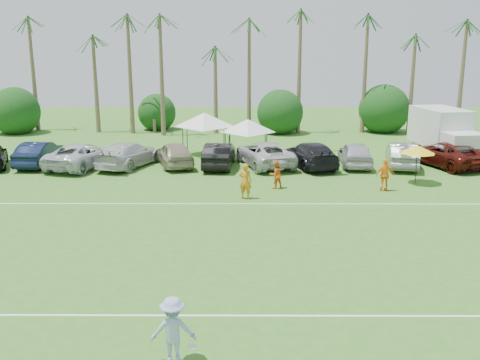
{
  "coord_description": "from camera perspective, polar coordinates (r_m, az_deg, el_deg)",
  "views": [
    {
      "loc": [
        2.46,
        -12.87,
        8.03
      ],
      "look_at": [
        2.33,
        12.78,
        1.6
      ],
      "focal_mm": 40.0,
      "sensor_mm": 36.0,
      "label": 1
    }
  ],
  "objects": [
    {
      "name": "ground",
      "position": [
        15.37,
        -9.41,
        -17.63
      ],
      "size": [
        120.0,
        120.0,
        0.0
      ],
      "primitive_type": "plane",
      "color": "#34691F",
      "rests_on": "ground"
    },
    {
      "name": "field_lines",
      "position": [
        22.5,
        -6.06,
        -6.9
      ],
      "size": [
        80.0,
        12.1,
        0.01
      ],
      "color": "white",
      "rests_on": "ground"
    },
    {
      "name": "palm_tree_1",
      "position": [
        54.47,
        -21.26,
        13.49
      ],
      "size": [
        2.4,
        2.4,
        9.9
      ],
      "color": "brown",
      "rests_on": "ground"
    },
    {
      "name": "palm_tree_2",
      "position": [
        52.9,
        -16.13,
        14.82
      ],
      "size": [
        2.4,
        2.4,
        10.9
      ],
      "color": "brown",
      "rests_on": "ground"
    },
    {
      "name": "palm_tree_3",
      "position": [
        51.98,
        -11.79,
        16.03
      ],
      "size": [
        2.4,
        2.4,
        11.9
      ],
      "color": "brown",
      "rests_on": "ground"
    },
    {
      "name": "palm_tree_4",
      "position": [
        51.29,
        -7.15,
        13.35
      ],
      "size": [
        2.4,
        2.4,
        8.9
      ],
      "color": "brown",
      "rests_on": "ground"
    },
    {
      "name": "palm_tree_5",
      "position": [
        50.94,
        -2.57,
        14.42
      ],
      "size": [
        2.4,
        2.4,
        9.9
      ],
      "color": "brown",
      "rests_on": "ground"
    },
    {
      "name": "palm_tree_6",
      "position": [
        50.91,
        2.09,
        15.39
      ],
      "size": [
        2.4,
        2.4,
        10.9
      ],
      "color": "brown",
      "rests_on": "ground"
    },
    {
      "name": "palm_tree_7",
      "position": [
        51.22,
        6.76,
        16.25
      ],
      "size": [
        2.4,
        2.4,
        11.9
      ],
      "color": "brown",
      "rests_on": "ground"
    },
    {
      "name": "palm_tree_8",
      "position": [
        51.96,
        12.31,
        13.15
      ],
      "size": [
        2.4,
        2.4,
        8.9
      ],
      "color": "brown",
      "rests_on": "ground"
    },
    {
      "name": "palm_tree_9",
      "position": [
        53.2,
        17.8,
        13.77
      ],
      "size": [
        2.4,
        2.4,
        9.9
      ],
      "color": "brown",
      "rests_on": "ground"
    },
    {
      "name": "palm_tree_10",
      "position": [
        54.88,
        23.01,
        14.23
      ],
      "size": [
        2.4,
        2.4,
        10.9
      ],
      "color": "brown",
      "rests_on": "ground"
    },
    {
      "name": "bush_tree_0",
      "position": [
        56.48,
        -22.21,
        6.7
      ],
      "size": [
        4.0,
        4.0,
        4.0
      ],
      "color": "brown",
      "rests_on": "ground"
    },
    {
      "name": "bush_tree_1",
      "position": [
        52.93,
        -8.99,
        7.13
      ],
      "size": [
        4.0,
        4.0,
        4.0
      ],
      "color": "brown",
      "rests_on": "ground"
    },
    {
      "name": "bush_tree_2",
      "position": [
        52.37,
        4.19,
        7.2
      ],
      "size": [
        4.0,
        4.0,
        4.0
      ],
      "color": "brown",
      "rests_on": "ground"
    },
    {
      "name": "bush_tree_3",
      "position": [
        53.97,
        14.92,
        6.97
      ],
      "size": [
        4.0,
        4.0,
        4.0
      ],
      "color": "brown",
      "rests_on": "ground"
    },
    {
      "name": "sideline_player_a",
      "position": [
        28.78,
        0.57,
        -0.11
      ],
      "size": [
        0.82,
        0.67,
        1.95
      ],
      "primitive_type": "imported",
      "rotation": [
        0.0,
        0.0,
        2.82
      ],
      "color": "orange",
      "rests_on": "ground"
    },
    {
      "name": "sideline_player_b",
      "position": [
        31.01,
        3.84,
        0.59
      ],
      "size": [
        0.98,
        0.89,
        1.64
      ],
      "primitive_type": "imported",
      "rotation": [
        0.0,
        0.0,
        3.56
      ],
      "color": "orange",
      "rests_on": "ground"
    },
    {
      "name": "sideline_player_c",
      "position": [
        31.48,
        15.21,
        0.51
      ],
      "size": [
        1.11,
        0.55,
        1.84
      ],
      "primitive_type": "imported",
      "rotation": [
        0.0,
        0.0,
        3.24
      ],
      "color": "orange",
      "rests_on": "ground"
    },
    {
      "name": "box_truck",
      "position": [
        41.88,
        21.05,
        4.75
      ],
      "size": [
        3.53,
        7.26,
        3.6
      ],
      "rotation": [
        0.0,
        0.0,
        0.14
      ],
      "color": "silver",
      "rests_on": "ground"
    },
    {
      "name": "canopy_tent_left",
      "position": [
        40.43,
        -3.81,
        7.18
      ],
      "size": [
        4.62,
        4.62,
        3.74
      ],
      "color": "black",
      "rests_on": "ground"
    },
    {
      "name": "canopy_tent_right",
      "position": [
        39.11,
        0.83,
        6.49
      ],
      "size": [
        4.14,
        4.14,
        3.36
      ],
      "color": "black",
      "rests_on": "ground"
    },
    {
      "name": "market_umbrella",
      "position": [
        33.48,
        18.42,
        3.11
      ],
      "size": [
        2.08,
        2.08,
        2.32
      ],
      "color": "black",
      "rests_on": "ground"
    },
    {
      "name": "frisbee_player",
      "position": [
        14.43,
        -7.15,
        -15.59
      ],
      "size": [
        1.24,
        0.74,
        1.82
      ],
      "rotation": [
        0.0,
        0.0,
        3.2
      ],
      "color": "#97A6D6",
      "rests_on": "ground"
    },
    {
      "name": "parked_car_1",
      "position": [
        39.4,
        -20.61,
        2.66
      ],
      "size": [
        1.95,
        5.2,
        1.7
      ],
      "primitive_type": "imported",
      "rotation": [
        0.0,
        0.0,
        3.11
      ],
      "color": "#0E1832",
      "rests_on": "ground"
    },
    {
      "name": "parked_car_2",
      "position": [
        37.87,
        -16.5,
        2.55
      ],
      "size": [
        4.36,
        6.64,
        1.7
      ],
      "primitive_type": "imported",
      "rotation": [
        0.0,
        0.0,
        2.87
      ],
      "color": "silver",
      "rests_on": "ground"
    },
    {
      "name": "parked_car_3",
      "position": [
        37.37,
        -11.8,
        2.69
      ],
      "size": [
        4.24,
        6.3,
        1.7
      ],
      "primitive_type": "imported",
      "rotation": [
        0.0,
        0.0,
        2.79
      ],
      "color": "silver",
      "rests_on": "ground"
    },
    {
      "name": "parked_car_4",
      "position": [
        37.03,
        -7.02,
        2.78
      ],
      "size": [
        3.44,
        5.35,
        1.7
      ],
      "primitive_type": "imported",
      "rotation": [
        0.0,
        0.0,
        3.46
      ],
      "color": "gray",
      "rests_on": "ground"
    },
    {
      "name": "parked_car_5",
      "position": [
        36.45,
        -2.22,
        2.69
      ],
      "size": [
        2.18,
        5.27,
        1.7
      ],
      "primitive_type": "imported",
      "rotation": [
        0.0,
        0.0,
        3.07
      ],
      "color": "black",
      "rests_on": "ground"
    },
    {
      "name": "parked_car_6",
      "position": [
        36.84,
        2.66,
        2.81
      ],
      "size": [
        4.43,
        6.65,
        1.7
      ],
      "primitive_type": "imported",
      "rotation": [
        0.0,
        0.0,
        3.43
      ],
      "color": "silver",
      "rests_on": "ground"
    },
    {
      "name": "parked_car_7",
      "position": [
        36.86,
        7.52,
        2.71
      ],
      "size": [
        3.75,
        6.25,
        1.7
      ],
      "primitive_type": "imported",
      "rotation": [
        0.0,
        0.0,
        3.39
      ],
      "color": "black",
      "rests_on": "ground"
    },
    {
      "name": "parked_car_8",
      "position": [
        37.61,
        12.19,
        2.74
      ],
      "size": [
        2.35,
        5.11,
        1.7
      ],
      "primitive_type": "imported",
      "rotation": [
        0.0,
        0.0,
        3.07
      ],
      "color": "#B2B2B8",
      "rests_on": "ground"
    },
    {
      "name": "parked_car_9",
      "position": [
        38.08,
        16.87,
        2.59
      ],
      "size": [
        2.7,
        5.39,
        1.7
      ],
      "primitive_type": "imported",
      "rotation": [
        0.0,
        0.0,
        2.96
      ],
      "color": "slate",
      "rests_on": "ground"
    },
    {
      "name": "parked_car_10",
      "position": [
        39.37,
        21.09,
        2.61
      ],
      "size": [
        4.73,
        6.7,
        1.7
      ],
      "primitive_type": "imported",
      "rotation": [
        0.0,
        0.0,
        3.49
      ],
      "color": "#47100B",
      "rests_on": "ground"
    }
  ]
}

